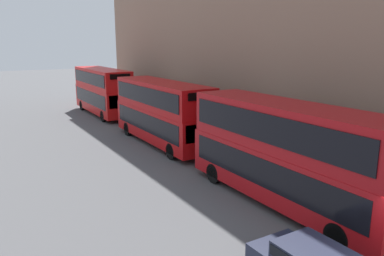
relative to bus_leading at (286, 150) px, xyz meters
name	(u,v)px	position (x,y,z in m)	size (l,w,h in m)	color
bus_leading	(286,150)	(0.00, 0.00, 0.00)	(2.59, 10.53, 4.42)	#A80F14
bus_second_in_queue	(162,110)	(0.00, 11.70, -0.06)	(2.59, 10.24, 4.31)	#B20C0F
bus_third_in_queue	(102,90)	(0.00, 24.51, 0.01)	(2.59, 10.16, 4.44)	red
pedestrian	(191,130)	(2.19, 11.42, -1.64)	(0.36, 0.36, 1.73)	maroon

